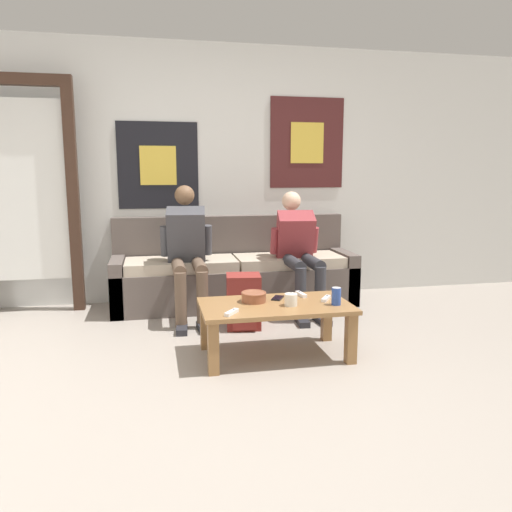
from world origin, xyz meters
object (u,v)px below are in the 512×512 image
(game_controller_near_right, at_px, (326,299))
(game_controller_far_center, at_px, (232,312))
(person_seated_adult, at_px, (187,248))
(game_controller_near_left, at_px, (301,294))
(couch, at_px, (235,275))
(person_seated_teen, at_px, (298,247))
(drink_can_blue, at_px, (336,296))
(backpack, at_px, (244,303))
(pillar_candle, at_px, (291,300))
(coffee_table, at_px, (275,313))
(cell_phone, at_px, (278,298))
(ceramic_bowl, at_px, (254,296))

(game_controller_near_right, xyz_separation_m, game_controller_far_center, (-0.73, -0.22, 0.00))
(person_seated_adult, bearing_deg, game_controller_far_center, -81.74)
(game_controller_near_left, bearing_deg, couch, 103.09)
(game_controller_near_left, distance_m, game_controller_far_center, 0.70)
(person_seated_teen, xyz_separation_m, drink_can_blue, (-0.09, -1.23, -0.16))
(backpack, bearing_deg, game_controller_near_right, -53.49)
(person_seated_adult, height_order, pillar_candle, person_seated_adult)
(pillar_candle, xyz_separation_m, game_controller_far_center, (-0.44, -0.12, -0.03))
(coffee_table, bearing_deg, cell_phone, 69.43)
(person_seated_adult, xyz_separation_m, cell_phone, (0.58, -0.97, -0.25))
(couch, xyz_separation_m, game_controller_near_left, (0.30, -1.28, 0.10))
(coffee_table, bearing_deg, pillar_candle, -35.83)
(backpack, xyz_separation_m, game_controller_near_left, (0.35, -0.50, 0.18))
(couch, distance_m, game_controller_far_center, 1.68)
(backpack, xyz_separation_m, ceramic_bowl, (-0.03, -0.60, 0.21))
(person_seated_teen, height_order, game_controller_near_right, person_seated_teen)
(coffee_table, bearing_deg, backpack, 98.60)
(person_seated_adult, bearing_deg, coffee_table, -64.43)
(drink_can_blue, height_order, cell_phone, drink_can_blue)
(game_controller_far_center, bearing_deg, drink_can_blue, 6.16)
(person_seated_teen, height_order, game_controller_near_left, person_seated_teen)
(backpack, height_order, pillar_candle, pillar_candle)
(couch, xyz_separation_m, cell_phone, (0.10, -1.32, 0.10))
(ceramic_bowl, height_order, cell_phone, ceramic_bowl)
(person_seated_adult, relative_size, backpack, 2.60)
(person_seated_adult, height_order, backpack, person_seated_adult)
(ceramic_bowl, height_order, game_controller_near_right, ceramic_bowl)
(coffee_table, distance_m, game_controller_near_right, 0.39)
(person_seated_teen, distance_m, pillar_candle, 1.27)
(game_controller_near_left, height_order, cell_phone, game_controller_near_left)
(ceramic_bowl, height_order, pillar_candle, pillar_candle)
(couch, bearing_deg, coffee_table, -87.96)
(backpack, xyz_separation_m, pillar_candle, (0.20, -0.75, 0.21))
(ceramic_bowl, bearing_deg, coffee_table, -32.47)
(pillar_candle, bearing_deg, drink_can_blue, -7.63)
(couch, xyz_separation_m, drink_can_blue, (0.46, -1.57, 0.15))
(drink_can_blue, relative_size, cell_phone, 0.82)
(pillar_candle, relative_size, cell_phone, 0.64)
(game_controller_near_right, bearing_deg, coffee_table, -176.27)
(drink_can_blue, bearing_deg, couch, 106.39)
(pillar_candle, bearing_deg, game_controller_near_right, 17.78)
(person_seated_adult, distance_m, game_controller_near_left, 1.23)
(coffee_table, height_order, pillar_candle, pillar_candle)
(game_controller_near_left, xyz_separation_m, cell_phone, (-0.19, -0.05, -0.01))
(game_controller_near_left, relative_size, cell_phone, 0.97)
(person_seated_teen, relative_size, game_controller_far_center, 8.20)
(person_seated_teen, relative_size, pillar_candle, 11.44)
(pillar_candle, relative_size, game_controller_near_right, 0.71)
(person_seated_adult, distance_m, ceramic_bowl, 1.12)
(pillar_candle, height_order, cell_phone, pillar_candle)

